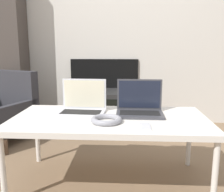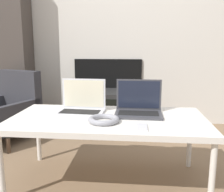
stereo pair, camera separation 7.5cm
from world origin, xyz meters
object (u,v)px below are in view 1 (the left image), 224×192
Objects in this scene: tv at (103,109)px; armchair at (4,110)px; headphones at (106,120)px; phone at (145,127)px; laptop_left at (82,106)px; laptop_right at (140,106)px.

armchair reaches higher than tv.
phone is (0.24, -0.10, -0.01)m from headphones.
laptop_left reaches higher than phone.
tv is (-0.39, 1.44, -0.26)m from phone.
phone is 0.17× the size of armchair.
laptop_right is at bearing 45.66° from headphones.
phone is (0.02, -0.32, -0.05)m from laptop_right.
phone is 1.51m from tv.
laptop_left is at bearing -179.21° from laptop_right.
laptop_right is 0.58× the size of tv.
laptop_left is at bearing 143.27° from phone.
headphones is at bearing -16.69° from armchair.
laptop_right is 2.44× the size of phone.
tv is 0.71× the size of armchair.
laptop_left is at bearing -13.85° from armchair.
laptop_left is at bearing 130.29° from headphones.
laptop_right is 1.22m from tv.
laptop_left is 1.16m from tv.
armchair is (-0.92, 0.67, -0.22)m from laptop_left.
headphones is at bearing -83.68° from tv.
headphones is 1.38m from tv.
laptop_left is 1.16m from armchair.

